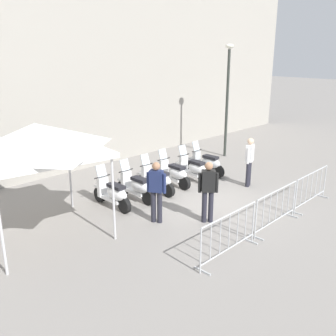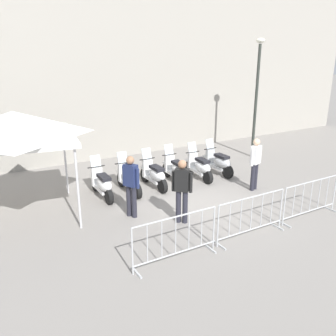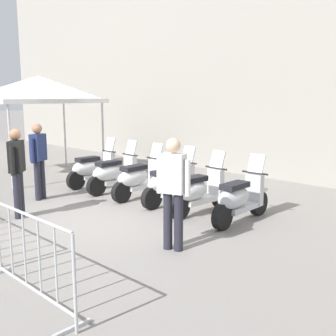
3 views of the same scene
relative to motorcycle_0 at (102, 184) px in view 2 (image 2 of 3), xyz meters
The scene contains 15 objects.
ground_plane 2.99m from the motorcycle_0, 32.03° to the right, with size 120.00×120.00×0.00m, color gray.
motorcycle_0 is the anchor object (origin of this frame).
motorcycle_1 0.90m from the motorcycle_0, ahead, with size 0.61×1.72×1.24m.
motorcycle_2 1.81m from the motorcycle_0, ahead, with size 0.62×1.72×1.24m.
motorcycle_3 2.71m from the motorcycle_0, ahead, with size 0.56×1.73×1.24m.
motorcycle_4 3.61m from the motorcycle_0, ahead, with size 0.56×1.73×1.24m.
motorcycle_5 4.52m from the motorcycle_0, ahead, with size 0.64×1.72×1.24m.
barrier_segment_0 4.15m from the motorcycle_0, 80.32° to the right, with size 2.04×0.70×1.07m.
barrier_segment_1 4.72m from the motorcycle_0, 53.34° to the right, with size 2.04×0.70×1.07m.
barrier_segment_2 6.05m from the motorcycle_0, 35.21° to the right, with size 2.04×0.70×1.07m.
street_lamp 7.83m from the motorcycle_0, 17.34° to the left, with size 0.36×0.36×4.90m.
officer_near_row_end 2.96m from the motorcycle_0, 57.15° to the right, with size 0.46×0.39×1.73m.
officer_mid_plaza 1.75m from the motorcycle_0, 73.99° to the right, with size 0.39×0.46×1.73m.
officer_by_barriers 4.93m from the motorcycle_0, 13.69° to the right, with size 0.50×0.36×1.73m.
canopy_tent 3.10m from the motorcycle_0, 168.36° to the right, with size 2.90×2.90×2.91m.
Camera 2 is at (-4.47, -8.64, 4.27)m, focal length 37.73 mm.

